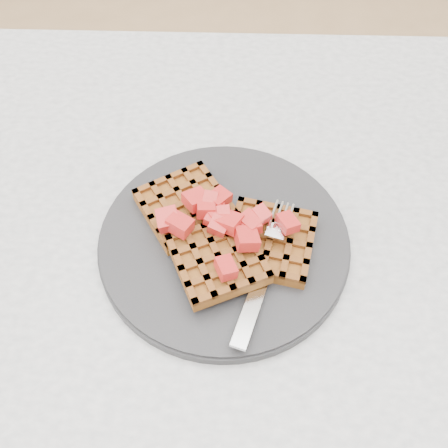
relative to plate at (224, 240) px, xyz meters
name	(u,v)px	position (x,y,z in m)	size (l,w,h in m)	color
ground	(275,416)	(0.12, 0.00, -0.76)	(4.00, 4.00, 0.00)	tan
table	(315,291)	(0.12, 0.00, -0.12)	(1.20, 0.80, 0.75)	silver
plate	(224,240)	(0.00, 0.00, 0.00)	(0.28, 0.28, 0.02)	black
waffles	(224,234)	(0.00, 0.00, 0.02)	(0.21, 0.19, 0.03)	brown
strawberry_pile	(224,216)	(0.00, 0.00, 0.05)	(0.15, 0.15, 0.02)	#9A0708
fork	(266,266)	(0.05, -0.04, 0.02)	(0.02, 0.18, 0.02)	silver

